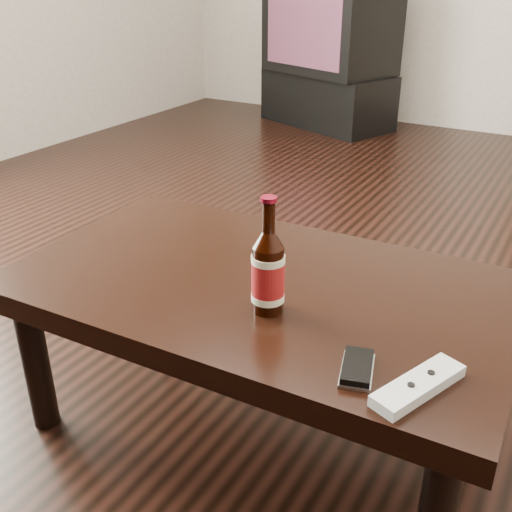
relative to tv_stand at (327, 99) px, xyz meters
The scene contains 7 objects.
floor 2.85m from the tv_stand, 67.34° to the right, with size 5.00×6.00×0.01m, color black.
tv_stand is the anchor object (origin of this frame).
tv 0.54m from the tv_stand, 110.47° to the right, with size 1.05×0.85×0.68m.
coffee_table 3.45m from the tv_stand, 68.85° to the right, with size 1.23×0.74×0.45m.
beer_bottle 3.60m from the tv_stand, 68.21° to the right, with size 0.09×0.09×0.27m.
phone 3.80m from the tv_stand, 65.26° to the right, with size 0.09×0.13×0.02m.
remote 3.85m from the tv_stand, 63.68° to the right, with size 0.13×0.21×0.03m.
Camera 1 is at (0.79, -1.71, 1.14)m, focal length 42.00 mm.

